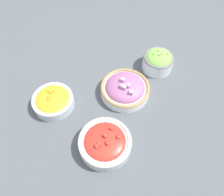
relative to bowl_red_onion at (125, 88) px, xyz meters
The scene contains 5 objects.
ground_plane 0.07m from the bowl_red_onion, 16.99° to the left, with size 3.00×3.00×0.00m, color #4C5156.
bowl_red_onion is the anchor object (origin of this frame).
bowl_squash 0.25m from the bowl_red_onion, 14.97° to the right, with size 0.14×0.14×0.06m.
bowl_cherry_tomatoes 0.21m from the bowl_red_onion, 45.03° to the left, with size 0.16×0.16×0.06m.
bowl_lettuce 0.18m from the bowl_red_onion, 163.55° to the right, with size 0.11×0.11×0.08m.
Camera 1 is at (0.19, 0.37, 0.64)m, focal length 35.00 mm.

